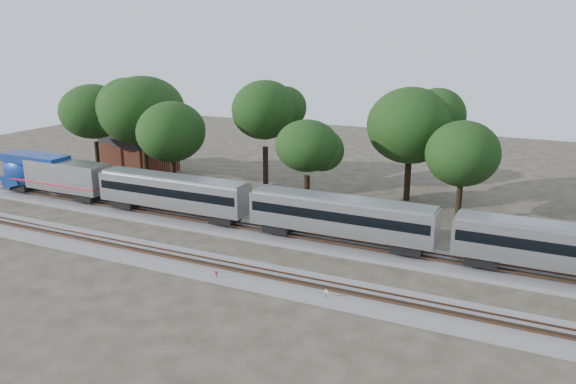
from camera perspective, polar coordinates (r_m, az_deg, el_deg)
name	(u,v)px	position (r m, az deg, el deg)	size (l,w,h in m)	color
ground	(240,255)	(53.99, -4.87, -6.40)	(160.00, 160.00, 0.00)	#383328
track_far	(269,234)	(58.81, -1.91, -4.26)	(160.00, 5.00, 0.73)	slate
track_near	(217,268)	(50.78, -7.18, -7.68)	(160.00, 5.00, 0.73)	slate
train	(572,248)	(51.84, 26.88, -5.06)	(136.65, 3.34, 4.92)	#B7BABF
switch_stand_red	(217,275)	(48.32, -7.27, -8.38)	(0.32, 0.06, 0.99)	#512D19
switch_stand_white	(326,294)	(44.71, 3.89, -10.30)	(0.33, 0.08, 1.05)	#512D19
switch_lever	(262,285)	(47.32, -2.70, -9.45)	(0.50, 0.30, 0.30)	#512D19
brick_building	(139,153)	(90.28, -14.87, 3.81)	(12.15, 9.89, 5.11)	brown
tree_0	(93,112)	(86.72, -19.18, 7.72)	(9.76, 9.76, 13.77)	black
tree_1	(142,110)	(81.46, -14.58, 8.02)	(10.33, 10.33, 14.56)	black
tree_2	(171,132)	(73.38, -11.77, 6.00)	(8.52, 8.52, 12.01)	black
tree_3	(265,110)	(74.82, -2.36, 8.33)	(10.93, 10.93, 15.41)	black
tree_4	(307,146)	(65.54, 1.96, 4.70)	(7.95, 7.95, 11.21)	black
tree_5	(411,126)	(71.05, 12.35, 6.61)	(9.70, 9.70, 13.67)	black
tree_6	(463,154)	(64.85, 17.33, 3.74)	(7.79, 7.79, 10.99)	black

